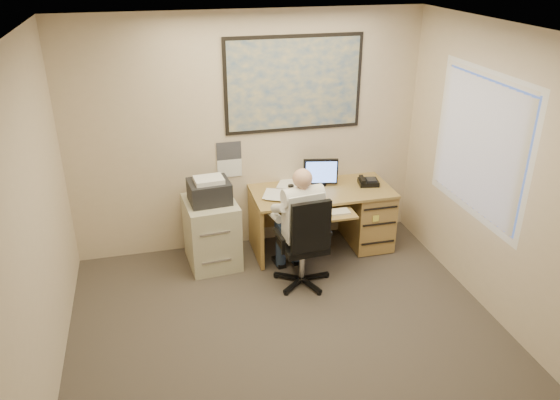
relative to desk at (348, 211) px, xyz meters
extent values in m
cube|color=#3D362F|center=(-1.11, -1.90, -0.44)|extent=(4.00, 4.50, 0.00)
cube|color=white|center=(-1.11, -1.90, 2.26)|extent=(4.00, 4.50, 0.00)
cube|color=beige|center=(-1.11, 0.35, 0.91)|extent=(4.00, 0.00, 2.70)
cube|color=beige|center=(-3.11, -1.90, 0.91)|extent=(0.00, 4.50, 2.70)
cube|color=beige|center=(0.89, -1.90, 0.91)|extent=(0.00, 4.50, 2.70)
cube|color=#9F8044|center=(-0.33, -0.02, 0.30)|extent=(1.60, 0.75, 0.03)
cube|color=#B18948|center=(0.24, -0.02, -0.08)|extent=(0.45, 0.70, 0.70)
cube|color=#B18948|center=(-1.11, -0.02, -0.08)|extent=(0.04, 0.70, 0.70)
cube|color=#B18948|center=(-0.33, 0.32, 0.01)|extent=(1.55, 0.03, 0.55)
cylinder|color=black|center=(-0.32, 0.13, 0.32)|extent=(0.16, 0.16, 0.02)
cube|color=black|center=(-0.32, 0.11, 0.49)|extent=(0.40, 0.12, 0.30)
cube|color=#5882F0|center=(-0.32, 0.08, 0.49)|extent=(0.35, 0.08, 0.26)
cube|color=#9F8044|center=(-0.39, -0.47, 0.22)|extent=(0.55, 0.30, 0.02)
cube|color=beige|center=(-0.39, -0.47, 0.24)|extent=(0.43, 0.14, 0.02)
cube|color=black|center=(0.24, 0.00, 0.34)|extent=(0.25, 0.23, 0.06)
cylinder|color=silver|center=(-0.75, -0.18, 0.39)|extent=(0.07, 0.07, 0.16)
cylinder|color=white|center=(-0.49, 0.11, 0.36)|extent=(0.08, 0.08, 0.10)
cube|color=white|center=(-0.78, -0.02, 0.32)|extent=(0.60, 0.56, 0.02)
cube|color=#1E4C93|center=(-0.58, 0.33, 1.46)|extent=(1.56, 0.03, 1.06)
cube|color=white|center=(-1.33, 0.34, 0.64)|extent=(0.28, 0.01, 0.42)
cube|color=#BBB697|center=(-1.62, -0.03, -0.06)|extent=(0.60, 0.69, 0.76)
cube|color=black|center=(-1.62, -0.03, 0.44)|extent=(0.46, 0.41, 0.24)
cube|color=white|center=(-1.62, -0.05, 0.58)|extent=(0.32, 0.26, 0.05)
cylinder|color=silver|center=(-0.76, -0.68, -0.20)|extent=(0.06, 0.06, 0.39)
cube|color=black|center=(-0.76, -0.68, 0.02)|extent=(0.48, 0.48, 0.07)
cube|color=black|center=(-0.77, -0.90, 0.34)|extent=(0.41, 0.09, 0.53)
camera|label=1|loc=(-2.18, -5.42, 2.84)|focal=35.00mm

